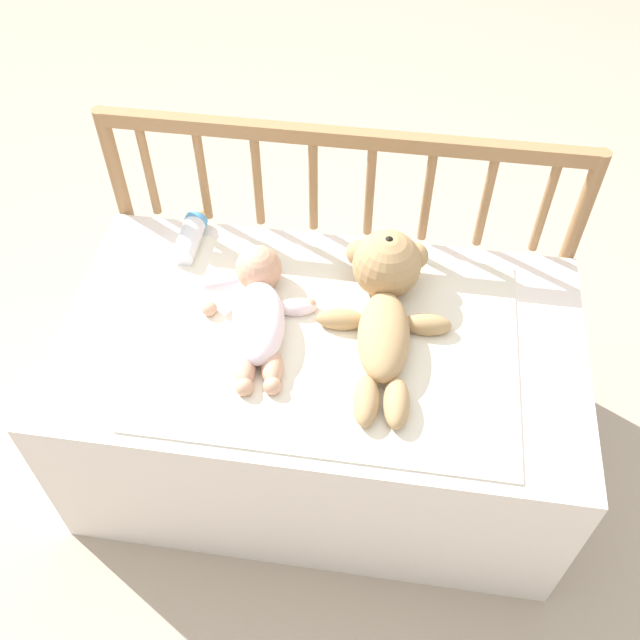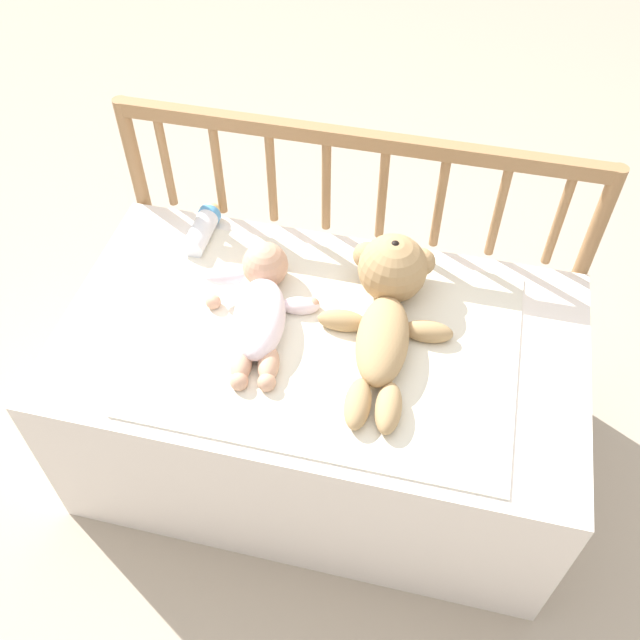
{
  "view_description": "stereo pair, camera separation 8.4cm",
  "coord_description": "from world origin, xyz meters",
  "views": [
    {
      "loc": [
        0.14,
        -0.98,
        1.68
      ],
      "look_at": [
        0.0,
        -0.0,
        0.54
      ],
      "focal_mm": 40.0,
      "sensor_mm": 36.0,
      "label": 1
    },
    {
      "loc": [
        0.22,
        -0.96,
        1.68
      ],
      "look_at": [
        0.0,
        -0.0,
        0.54
      ],
      "focal_mm": 40.0,
      "sensor_mm": 36.0,
      "label": 2
    }
  ],
  "objects": [
    {
      "name": "blanket",
      "position": [
        0.03,
        -0.01,
        0.48
      ],
      "size": [
        0.79,
        0.57,
        0.01
      ],
      "color": "silver",
      "rests_on": "crib_mattress"
    },
    {
      "name": "teddy_bear",
      "position": [
        0.13,
        0.08,
        0.54
      ],
      "size": [
        0.3,
        0.48,
        0.16
      ],
      "color": "tan",
      "rests_on": "crib_mattress"
    },
    {
      "name": "ground_plane",
      "position": [
        0.0,
        0.0,
        0.0
      ],
      "size": [
        12.0,
        12.0,
        0.0
      ],
      "primitive_type": "plane",
      "color": "tan"
    },
    {
      "name": "crib_mattress",
      "position": [
        0.0,
        0.0,
        0.24
      ],
      "size": [
        1.15,
        0.65,
        0.48
      ],
      "color": "white",
      "rests_on": "ground_plane"
    },
    {
      "name": "baby",
      "position": [
        -0.14,
        0.02,
        0.52
      ],
      "size": [
        0.27,
        0.38,
        0.11
      ],
      "color": "white",
      "rests_on": "crib_mattress"
    },
    {
      "name": "crib_rail",
      "position": [
        -0.0,
        0.35,
        0.55
      ],
      "size": [
        1.15,
        0.04,
        0.77
      ],
      "color": "#997047",
      "rests_on": "ground_plane"
    },
    {
      "name": "baby_bottle",
      "position": [
        -0.35,
        0.25,
        0.51
      ],
      "size": [
        0.06,
        0.17,
        0.06
      ],
      "color": "white",
      "rests_on": "crib_mattress"
    }
  ]
}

